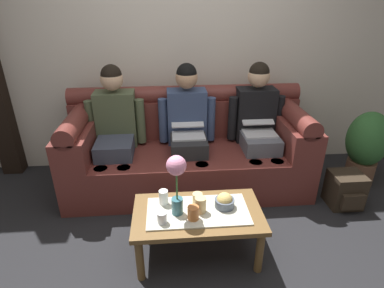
% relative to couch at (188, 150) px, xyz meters
% --- Properties ---
extents(ground_plane, '(14.00, 14.00, 0.00)m').
position_rel_couch_xyz_m(ground_plane, '(-0.00, -1.17, -0.37)').
color(ground_plane, black).
extents(back_wall_patterned, '(6.00, 0.12, 2.90)m').
position_rel_couch_xyz_m(back_wall_patterned, '(-0.00, 0.53, 1.08)').
color(back_wall_patterned, beige).
rests_on(back_wall_patterned, ground_plane).
extents(couch, '(2.33, 0.88, 0.96)m').
position_rel_couch_xyz_m(couch, '(0.00, 0.00, 0.00)').
color(couch, maroon).
rests_on(couch, ground_plane).
extents(person_left, '(0.56, 0.67, 1.22)m').
position_rel_couch_xyz_m(person_left, '(-0.69, -0.00, 0.29)').
color(person_left, '#383D4C').
rests_on(person_left, ground_plane).
extents(person_middle, '(0.56, 0.67, 1.22)m').
position_rel_couch_xyz_m(person_middle, '(-0.00, -0.00, 0.29)').
color(person_middle, '#232326').
rests_on(person_middle, ground_plane).
extents(person_right, '(0.56, 0.67, 1.22)m').
position_rel_couch_xyz_m(person_right, '(0.69, -0.00, 0.29)').
color(person_right, '#595B66').
rests_on(person_right, ground_plane).
extents(coffee_table, '(0.93, 0.52, 0.40)m').
position_rel_couch_xyz_m(coffee_table, '(-0.00, -1.01, -0.03)').
color(coffee_table, brown).
rests_on(coffee_table, ground_plane).
extents(flower_vase, '(0.14, 0.14, 0.45)m').
position_rel_couch_xyz_m(flower_vase, '(-0.15, -1.03, 0.33)').
color(flower_vase, '#336672').
rests_on(flower_vase, coffee_table).
extents(snack_bowl, '(0.14, 0.14, 0.12)m').
position_rel_couch_xyz_m(snack_bowl, '(0.20, -0.98, 0.07)').
color(snack_bowl, '#4C5666').
rests_on(snack_bowl, coffee_table).
extents(cup_near_left, '(0.08, 0.08, 0.12)m').
position_rel_couch_xyz_m(cup_near_left, '(0.02, -1.02, 0.08)').
color(cup_near_left, '#DBB77A').
rests_on(cup_near_left, coffee_table).
extents(cup_near_right, '(0.07, 0.07, 0.11)m').
position_rel_couch_xyz_m(cup_near_right, '(-0.24, -0.91, 0.08)').
color(cup_near_right, white).
rests_on(cup_near_right, coffee_table).
extents(cup_far_center, '(0.07, 0.07, 0.08)m').
position_rel_couch_xyz_m(cup_far_center, '(-0.25, -1.12, 0.07)').
color(cup_far_center, silver).
rests_on(cup_far_center, coffee_table).
extents(cup_far_left, '(0.08, 0.08, 0.10)m').
position_rel_couch_xyz_m(cup_far_left, '(-0.04, -1.10, 0.08)').
color(cup_far_left, '#B26633').
rests_on(cup_far_left, coffee_table).
extents(cup_far_right, '(0.07, 0.07, 0.08)m').
position_rel_couch_xyz_m(cup_far_right, '(0.01, -0.92, 0.07)').
color(cup_far_right, '#DBB77A').
rests_on(cup_far_right, coffee_table).
extents(backpack_right, '(0.29, 0.30, 0.33)m').
position_rel_couch_xyz_m(backpack_right, '(1.42, -0.53, -0.21)').
color(backpack_right, '#2D2319').
rests_on(backpack_right, ground_plane).
extents(potted_plant, '(0.40, 0.40, 0.78)m').
position_rel_couch_xyz_m(potted_plant, '(1.78, -0.17, 0.06)').
color(potted_plant, brown).
rests_on(potted_plant, ground_plane).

